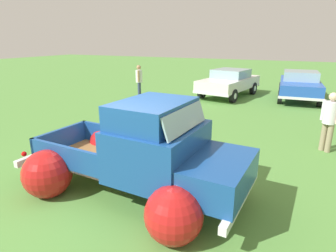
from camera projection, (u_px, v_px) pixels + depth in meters
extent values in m
plane|color=#548C3D|center=(132.00, 189.00, 5.83)|extent=(80.00, 80.00, 0.00)
cylinder|color=black|center=(214.00, 171.00, 5.78)|extent=(0.77, 0.26, 0.76)
cylinder|color=silver|center=(214.00, 171.00, 5.78)|extent=(0.35, 0.25, 0.34)
cylinder|color=black|center=(175.00, 216.00, 4.32)|extent=(0.77, 0.26, 0.76)
cylinder|color=silver|center=(175.00, 216.00, 4.32)|extent=(0.35, 0.25, 0.34)
cylinder|color=black|center=(108.00, 147.00, 7.07)|extent=(0.77, 0.26, 0.76)
cylinder|color=silver|center=(108.00, 147.00, 7.07)|extent=(0.35, 0.25, 0.34)
cylinder|color=black|center=(50.00, 175.00, 5.61)|extent=(0.77, 0.26, 0.76)
cylinder|color=silver|center=(50.00, 175.00, 5.61)|extent=(0.35, 0.25, 0.34)
sphere|color=red|center=(109.00, 144.00, 7.09)|extent=(1.01, 1.01, 0.96)
sphere|color=red|center=(47.00, 174.00, 5.55)|extent=(1.01, 1.01, 0.96)
cube|color=olive|center=(95.00, 157.00, 6.11)|extent=(2.14, 1.66, 0.04)
cube|color=#19478C|center=(116.00, 137.00, 6.65)|extent=(2.05, 0.20, 0.50)
cube|color=#19478C|center=(68.00, 159.00, 5.43)|extent=(2.05, 0.20, 0.50)
cube|color=#19478C|center=(132.00, 155.00, 5.59)|extent=(0.17, 1.54, 0.50)
cube|color=#19478C|center=(62.00, 139.00, 6.49)|extent=(0.17, 1.54, 0.50)
cube|color=#19478C|center=(158.00, 150.00, 5.24)|extent=(1.55, 1.78, 0.95)
cube|color=#19478C|center=(153.00, 113.00, 5.08)|extent=(1.24, 1.60, 0.45)
cube|color=#8CADB7|center=(185.00, 119.00, 4.79)|extent=(0.23, 1.47, 0.38)
cube|color=#19478C|center=(211.00, 172.00, 4.81)|extent=(1.34, 1.69, 0.55)
sphere|color=red|center=(214.00, 169.00, 5.79)|extent=(0.97, 0.97, 0.92)
sphere|color=red|center=(174.00, 215.00, 4.29)|extent=(0.97, 0.97, 0.92)
cube|color=silver|center=(54.00, 149.00, 6.72)|extent=(0.23, 1.98, 0.14)
cube|color=silver|center=(241.00, 198.00, 4.67)|extent=(0.23, 1.98, 0.14)
sphere|color=red|center=(79.00, 133.00, 7.31)|extent=(0.12, 0.12, 0.11)
sphere|color=red|center=(24.00, 154.00, 5.99)|extent=(0.12, 0.12, 0.11)
cylinder|color=black|center=(233.00, 96.00, 13.70)|extent=(0.32, 0.69, 0.66)
cylinder|color=silver|center=(233.00, 96.00, 13.70)|extent=(0.26, 0.33, 0.30)
cylinder|color=black|center=(202.00, 92.00, 14.68)|extent=(0.32, 0.69, 0.66)
cylinder|color=silver|center=(202.00, 92.00, 14.68)|extent=(0.26, 0.33, 0.30)
cylinder|color=black|center=(253.00, 88.00, 15.80)|extent=(0.32, 0.69, 0.66)
cylinder|color=silver|center=(253.00, 88.00, 15.80)|extent=(0.26, 0.33, 0.30)
cylinder|color=black|center=(225.00, 85.00, 16.78)|extent=(0.32, 0.69, 0.66)
cylinder|color=silver|center=(225.00, 85.00, 16.78)|extent=(0.26, 0.33, 0.30)
cube|color=silver|center=(229.00, 83.00, 15.13)|extent=(2.62, 4.52, 0.55)
cube|color=#8CADB7|center=(231.00, 74.00, 15.11)|extent=(1.93, 2.06, 0.45)
cube|color=silver|center=(243.00, 83.00, 16.81)|extent=(1.91, 0.46, 0.12)
cube|color=silver|center=(210.00, 94.00, 13.59)|extent=(1.91, 0.46, 0.12)
cylinder|color=black|center=(320.00, 100.00, 12.87)|extent=(0.24, 0.67, 0.66)
cylinder|color=silver|center=(320.00, 100.00, 12.87)|extent=(0.23, 0.31, 0.30)
cylinder|color=black|center=(280.00, 97.00, 13.48)|extent=(0.24, 0.67, 0.66)
cylinder|color=silver|center=(280.00, 97.00, 13.48)|extent=(0.23, 0.31, 0.30)
cylinder|color=black|center=(315.00, 90.00, 15.29)|extent=(0.24, 0.67, 0.66)
cylinder|color=silver|center=(315.00, 90.00, 15.29)|extent=(0.23, 0.31, 0.30)
cylinder|color=black|center=(281.00, 88.00, 15.89)|extent=(0.24, 0.67, 0.66)
cylinder|color=silver|center=(281.00, 88.00, 15.89)|extent=(0.23, 0.31, 0.30)
cube|color=blue|center=(299.00, 86.00, 14.27)|extent=(2.10, 4.36, 0.55)
cube|color=#8CADB7|center=(301.00, 76.00, 14.28)|extent=(1.70, 1.88, 0.45)
cube|color=silver|center=(297.00, 85.00, 16.20)|extent=(1.89, 0.22, 0.12)
cube|color=silver|center=(301.00, 99.00, 12.50)|extent=(1.89, 0.22, 0.12)
cylinder|color=gray|center=(329.00, 138.00, 7.66)|extent=(0.21, 0.21, 0.80)
cylinder|color=gray|center=(323.00, 136.00, 7.80)|extent=(0.21, 0.21, 0.80)
cylinder|color=silver|center=(331.00, 113.00, 7.52)|extent=(0.48, 0.48, 0.60)
cylinder|color=silver|center=(323.00, 110.00, 7.70)|extent=(0.13, 0.13, 0.57)
sphere|color=beige|center=(333.00, 97.00, 7.39)|extent=(0.30, 0.30, 0.22)
cylinder|color=navy|center=(139.00, 90.00, 14.69)|extent=(0.20, 0.20, 0.83)
cylinder|color=navy|center=(140.00, 90.00, 14.86)|extent=(0.20, 0.20, 0.83)
cylinder|color=silver|center=(139.00, 76.00, 14.56)|extent=(0.45, 0.45, 0.62)
cylinder|color=#A87A56|center=(138.00, 76.00, 14.34)|extent=(0.12, 0.12, 0.59)
cylinder|color=silver|center=(139.00, 75.00, 14.76)|extent=(0.12, 0.12, 0.59)
sphere|color=#A87A56|center=(139.00, 67.00, 14.43)|extent=(0.30, 0.30, 0.22)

